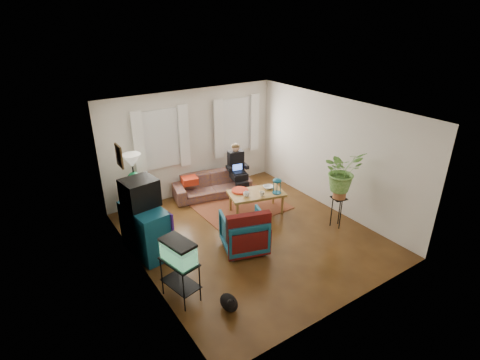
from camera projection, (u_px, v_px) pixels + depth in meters
floor at (251, 235)px, 7.77m from camera, size 4.50×5.00×0.01m
ceiling at (252, 112)px, 6.69m from camera, size 4.50×5.00×0.01m
wall_back at (192, 143)px, 9.13m from camera, size 4.50×0.01×2.60m
wall_front at (353, 237)px, 5.34m from camera, size 4.50×0.01×2.60m
wall_left at (139, 209)px, 6.10m from camera, size 0.01×5.00×2.60m
wall_right at (333, 155)px, 8.37m from camera, size 0.01×5.00×2.60m
window_left at (161, 139)px, 8.60m from camera, size 1.08×0.04×1.38m
window_right at (236, 125)px, 9.64m from camera, size 1.08×0.04×1.38m
curtains_left at (162, 140)px, 8.54m from camera, size 1.36×0.06×1.50m
curtains_right at (237, 126)px, 9.58m from camera, size 1.36×0.06×1.50m
picture_frame at (120, 156)px, 6.49m from camera, size 0.04×0.32×0.40m
area_rug at (241, 206)px, 8.89m from camera, size 2.03×1.63×0.01m
sofa at (211, 181)px, 9.29m from camera, size 2.02×1.12×0.75m
seated_person at (237, 170)px, 9.45m from camera, size 0.58×0.67×1.14m
side_table at (137, 200)px, 8.35m from camera, size 0.56×0.56×0.78m
table_lamp at (133, 170)px, 8.06m from camera, size 0.42×0.42×0.71m
dresser at (146, 230)px, 7.04m from camera, size 0.67×1.14×0.97m
crt_tv at (140, 193)px, 6.81m from camera, size 0.66×0.61×0.52m
aquarium_stand at (181, 280)px, 5.94m from camera, size 0.49×0.70×0.71m
aquarium at (178, 251)px, 5.71m from camera, size 0.44×0.64×0.37m
black_cat at (229, 301)px, 5.78m from camera, size 0.34×0.43×0.32m
armchair at (244, 230)px, 7.16m from camera, size 0.99×0.95×0.82m
serape_throw at (249, 231)px, 6.82m from camera, size 0.85×0.43×0.68m
coffee_table at (256, 202)px, 8.53m from camera, size 1.36×0.97×0.51m
cup_a at (246, 194)px, 8.23m from camera, size 0.17×0.17×0.11m
cup_b at (262, 194)px, 8.25m from camera, size 0.14×0.14×0.11m
bowl at (268, 187)px, 8.61m from camera, size 0.30×0.30×0.06m
snack_tray at (240, 191)px, 8.47m from camera, size 0.47×0.47×0.04m
birdcage at (277, 186)px, 8.33m from camera, size 0.25×0.25×0.36m
plant_stand at (337, 212)px, 7.94m from camera, size 0.34×0.34×0.69m
potted_plant at (341, 177)px, 7.60m from camera, size 0.90×0.82×0.87m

